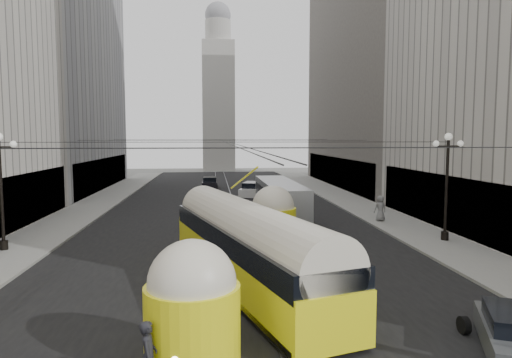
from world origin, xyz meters
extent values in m
cube|color=black|center=(0.00, 32.50, 0.00)|extent=(20.00, 85.00, 0.02)
cube|color=gray|center=(-12.00, 36.00, 0.07)|extent=(4.00, 72.00, 0.15)
cube|color=gray|center=(12.00, 36.00, 0.07)|extent=(4.00, 72.00, 0.15)
cube|color=gray|center=(-0.75, 32.50, 0.00)|extent=(0.12, 85.00, 0.04)
cube|color=gray|center=(0.75, 32.50, 0.00)|extent=(0.12, 85.00, 0.04)
cube|color=black|center=(-14.05, 24.00, 2.00)|extent=(0.10, 18.00, 3.60)
cube|color=#999999|center=(-20.00, 48.00, 14.00)|extent=(12.00, 28.00, 28.00)
cube|color=black|center=(-14.05, 48.00, 2.00)|extent=(0.10, 25.20, 3.60)
cube|color=black|center=(14.05, 22.00, 2.00)|extent=(0.10, 18.00, 3.60)
cube|color=#514C47|center=(20.00, 48.00, 16.00)|extent=(12.00, 32.00, 32.00)
cube|color=black|center=(14.05, 48.00, 2.00)|extent=(0.10, 28.80, 3.60)
cube|color=#B2AFA8|center=(0.00, 80.00, 12.00)|extent=(6.00, 6.00, 24.00)
cylinder|color=#B2AFA8|center=(0.00, 80.00, 26.00)|extent=(4.80, 4.80, 4.00)
sphere|color=gray|center=(0.00, 80.00, 28.96)|extent=(4.80, 4.80, 4.80)
cylinder|color=black|center=(-12.60, 18.00, 3.15)|extent=(0.18, 0.18, 6.00)
cylinder|color=black|center=(-12.60, 18.00, 0.40)|extent=(0.44, 0.44, 0.50)
sphere|color=white|center=(-11.85, 18.00, 5.90)|extent=(0.36, 0.36, 0.36)
cylinder|color=black|center=(12.60, 18.00, 3.15)|extent=(0.18, 0.18, 6.00)
cylinder|color=black|center=(12.60, 18.00, 0.40)|extent=(0.44, 0.44, 0.50)
cylinder|color=black|center=(12.60, 18.00, 5.75)|extent=(1.60, 0.08, 0.08)
sphere|color=white|center=(12.60, 18.00, 6.30)|extent=(0.44, 0.44, 0.44)
sphere|color=white|center=(11.85, 18.00, 5.90)|extent=(0.36, 0.36, 0.36)
sphere|color=white|center=(13.35, 18.00, 5.90)|extent=(0.36, 0.36, 0.36)
cylinder|color=black|center=(0.00, 4.00, 6.00)|extent=(25.00, 0.03, 0.03)
cylinder|color=black|center=(0.00, 18.00, 6.00)|extent=(25.00, 0.03, 0.03)
cylinder|color=black|center=(0.00, 32.00, 6.00)|extent=(25.00, 0.03, 0.03)
cylinder|color=black|center=(0.00, 46.00, 6.00)|extent=(25.00, 0.03, 0.03)
cylinder|color=black|center=(0.00, 36.00, 5.80)|extent=(0.03, 72.00, 0.03)
cylinder|color=black|center=(0.40, 36.00, 5.80)|extent=(0.03, 72.00, 0.03)
cube|color=#FFF916|center=(0.20, 11.01, 1.05)|extent=(6.51, 14.18, 1.70)
cube|color=black|center=(0.20, 11.01, 0.25)|extent=(6.39, 13.78, 0.30)
cube|color=black|center=(0.20, 11.01, 2.15)|extent=(6.47, 13.98, 0.85)
cylinder|color=silver|center=(0.20, 11.01, 2.45)|extent=(6.16, 13.89, 2.30)
cylinder|color=#FFF916|center=(-1.78, 4.39, 1.15)|extent=(2.60, 2.60, 2.30)
sphere|color=silver|center=(-1.78, 4.39, 2.35)|extent=(2.40, 2.40, 2.40)
cylinder|color=#FFF916|center=(2.18, 17.63, 1.15)|extent=(2.60, 2.60, 2.30)
sphere|color=silver|center=(2.18, 17.63, 2.35)|extent=(2.40, 2.40, 2.40)
sphere|color=#FFF2BF|center=(-2.11, 3.29, 0.85)|extent=(0.36, 0.36, 0.36)
cube|color=gray|center=(3.79, 25.91, 1.49)|extent=(2.59, 11.59, 2.89)
cube|color=black|center=(3.79, 25.91, 1.97)|extent=(2.60, 11.19, 1.06)
cube|color=black|center=(3.79, 20.18, 1.83)|extent=(2.22, 0.13, 1.35)
cylinder|color=black|center=(2.59, 22.04, 0.48)|extent=(0.30, 0.96, 0.96)
cylinder|color=black|center=(5.00, 22.04, 0.48)|extent=(0.30, 0.96, 0.96)
cylinder|color=black|center=(2.59, 29.78, 0.48)|extent=(0.30, 0.96, 0.96)
cylinder|color=black|center=(5.00, 29.78, 0.48)|extent=(0.30, 0.96, 0.96)
cylinder|color=black|center=(6.76, 5.74, 0.28)|extent=(0.22, 0.57, 0.57)
cylinder|color=black|center=(8.24, 5.74, 0.28)|extent=(0.22, 0.57, 0.57)
cube|color=white|center=(2.99, 40.59, 0.50)|extent=(3.24, 5.08, 0.84)
cube|color=black|center=(2.99, 40.59, 1.09)|extent=(2.39, 2.98, 0.79)
cylinder|color=black|center=(2.12, 38.99, 0.34)|extent=(0.22, 0.67, 0.67)
cylinder|color=black|center=(3.87, 38.99, 0.34)|extent=(0.22, 0.67, 0.67)
cylinder|color=black|center=(2.12, 42.20, 0.34)|extent=(0.22, 0.67, 0.67)
cylinder|color=black|center=(3.87, 42.20, 0.34)|extent=(0.22, 0.67, 0.67)
cube|color=black|center=(-1.56, 48.73, 0.46)|extent=(1.90, 4.41, 0.77)
cube|color=black|center=(-1.56, 48.73, 1.01)|extent=(1.64, 2.44, 0.73)
cylinder|color=black|center=(-2.37, 47.24, 0.31)|extent=(0.22, 0.62, 0.62)
cylinder|color=black|center=(-0.75, 47.24, 0.31)|extent=(0.22, 0.62, 0.62)
cylinder|color=black|center=(-2.37, 50.21, 0.31)|extent=(0.22, 0.62, 0.62)
cylinder|color=black|center=(-0.75, 50.21, 0.31)|extent=(0.22, 0.62, 0.62)
imported|color=black|center=(-2.81, 3.33, 0.90)|extent=(0.44, 0.66, 1.80)
imported|color=slate|center=(11.01, 24.38, 1.08)|extent=(0.98, 0.68, 1.87)
camera|label=1|loc=(-1.19, -7.64, 6.27)|focal=32.00mm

